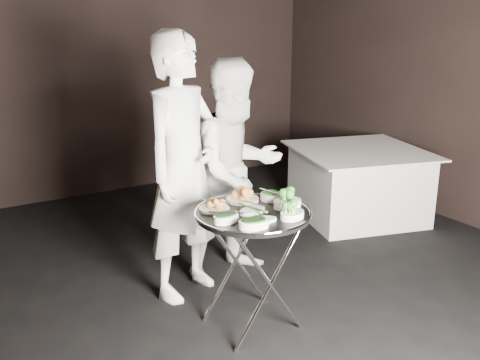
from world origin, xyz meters
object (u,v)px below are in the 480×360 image
serving_tray (253,213)px  waiter_left (183,168)px  dining_table (357,183)px  waiter_right (237,170)px  tray_stand (252,264)px

serving_tray → waiter_left: waiter_left is taller
serving_tray → waiter_left: (-0.15, 0.65, 0.16)m
dining_table → serving_tray: bearing=-150.3°
waiter_right → dining_table: bearing=10.2°
tray_stand → waiter_left: bearing=103.1°
waiter_right → dining_table: waiter_right is taller
serving_tray → dining_table: serving_tray is taller
waiter_left → waiter_right: (0.47, 0.06, -0.10)m
waiter_left → tray_stand: bearing=-101.0°
tray_stand → dining_table: 2.31m
tray_stand → waiter_left: waiter_left is taller
waiter_right → dining_table: (1.68, 0.43, -0.48)m
serving_tray → waiter_right: bearing=65.8°
waiter_left → waiter_right: size_ratio=1.12×
dining_table → waiter_right: bearing=-165.7°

